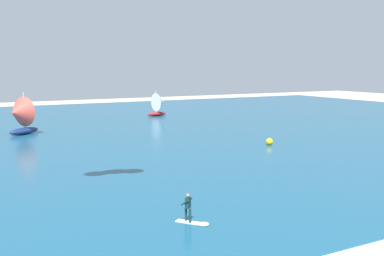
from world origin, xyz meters
TOP-DOWN VIEW (x-y plane):
  - ocean at (0.00, 51.92)m, footprint 160.00×90.00m
  - kitesurfer at (-1.80, 13.64)m, footprint 1.63×1.90m
  - sailboat_far_right at (-5.40, 52.93)m, footprint 4.87×4.52m
  - sailboat_outermost at (19.55, 64.95)m, footprint 3.95×3.41m
  - marker_buoy at (17.89, 31.74)m, footprint 0.78×0.78m

SIDE VIEW (x-z plane):
  - ocean at x=0.00m, z-range 0.00..0.10m
  - marker_buoy at x=17.89m, z-range 0.10..0.88m
  - kitesurfer at x=-1.80m, z-range -0.13..1.54m
  - sailboat_outermost at x=19.55m, z-range -0.09..4.41m
  - sailboat_far_right at x=-5.40m, z-range -0.13..5.28m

